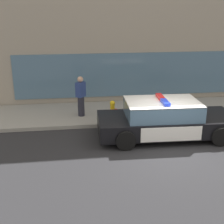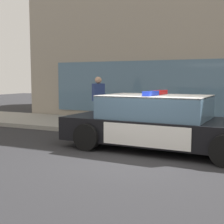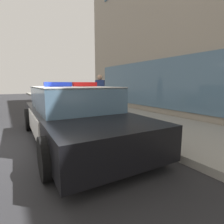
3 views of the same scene
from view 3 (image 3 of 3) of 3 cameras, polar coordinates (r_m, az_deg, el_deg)
ground at (r=4.77m, az=-23.98°, el=-9.41°), size 48.00×48.00×0.00m
sidewalk at (r=6.34m, az=11.57°, el=-3.59°), size 48.00×3.10×0.15m
police_cruiser at (r=4.67m, az=-12.14°, el=-0.59°), size 5.10×2.30×1.49m
fire_hydrant at (r=7.01m, az=-1.63°, el=1.37°), size 0.34×0.39×0.73m
pedestrian_on_sidewalk at (r=8.28m, az=-3.88°, el=6.11°), size 0.45×0.47×1.71m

